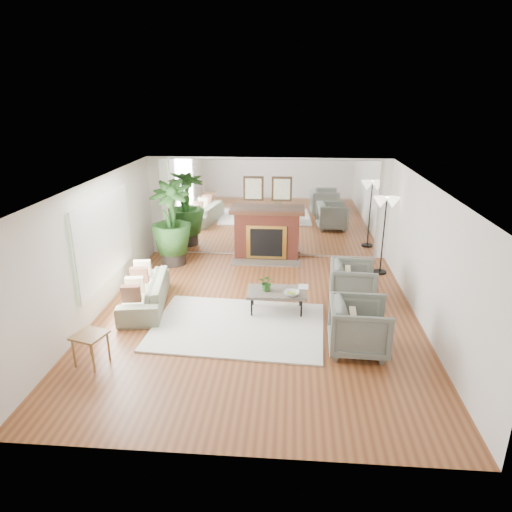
# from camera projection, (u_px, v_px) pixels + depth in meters

# --- Properties ---
(ground) EXTENTS (7.00, 7.00, 0.00)m
(ground) POSITION_uv_depth(u_px,v_px,m) (257.00, 317.00, 8.57)
(ground) COLOR brown
(ground) RESTS_ON ground
(wall_left) EXTENTS (0.02, 7.00, 2.50)m
(wall_left) POSITION_uv_depth(u_px,v_px,m) (95.00, 250.00, 8.37)
(wall_left) COLOR silver
(wall_left) RESTS_ON ground
(wall_right) EXTENTS (0.02, 7.00, 2.50)m
(wall_right) POSITION_uv_depth(u_px,v_px,m) (428.00, 259.00, 7.92)
(wall_right) COLOR silver
(wall_right) RESTS_ON ground
(wall_back) EXTENTS (6.00, 0.02, 2.50)m
(wall_back) POSITION_uv_depth(u_px,v_px,m) (268.00, 208.00, 11.42)
(wall_back) COLOR silver
(wall_back) RESTS_ON ground
(mirror_panel) EXTENTS (5.40, 0.04, 2.40)m
(mirror_panel) POSITION_uv_depth(u_px,v_px,m) (268.00, 208.00, 11.40)
(mirror_panel) COLOR silver
(mirror_panel) RESTS_ON wall_back
(window_panel) EXTENTS (0.04, 2.40, 1.50)m
(window_panel) POSITION_uv_depth(u_px,v_px,m) (104.00, 238.00, 8.71)
(window_panel) COLOR #B2E09E
(window_panel) RESTS_ON wall_left
(fireplace) EXTENTS (1.85, 0.83, 2.05)m
(fireplace) POSITION_uv_depth(u_px,v_px,m) (267.00, 233.00, 11.40)
(fireplace) COLOR maroon
(fireplace) RESTS_ON ground
(area_rug) EXTENTS (3.15, 2.34, 0.03)m
(area_rug) POSITION_uv_depth(u_px,v_px,m) (238.00, 326.00, 8.19)
(area_rug) COLOR beige
(area_rug) RESTS_ON ground
(coffee_table) EXTENTS (1.13, 0.69, 0.44)m
(coffee_table) POSITION_uv_depth(u_px,v_px,m) (277.00, 293.00, 8.62)
(coffee_table) COLOR #6A5F53
(coffee_table) RESTS_ON ground
(sofa) EXTENTS (1.05, 2.05, 0.57)m
(sofa) POSITION_uv_depth(u_px,v_px,m) (145.00, 293.00, 8.92)
(sofa) COLOR gray
(sofa) RESTS_ON ground
(armchair_back) EXTENTS (0.96, 0.93, 0.82)m
(armchair_back) POSITION_uv_depth(u_px,v_px,m) (353.00, 282.00, 9.08)
(armchair_back) COLOR slate
(armchair_back) RESTS_ON ground
(armchair_front) EXTENTS (0.98, 0.96, 0.86)m
(armchair_front) POSITION_uv_depth(u_px,v_px,m) (359.00, 327.00, 7.31)
(armchair_front) COLOR slate
(armchair_front) RESTS_ON ground
(side_table) EXTENTS (0.56, 0.56, 0.51)m
(side_table) POSITION_uv_depth(u_px,v_px,m) (90.00, 339.00, 6.95)
(side_table) COLOR olive
(side_table) RESTS_ON ground
(potted_ficus) EXTENTS (1.04, 1.04, 2.05)m
(potted_ficus) POSITION_uv_depth(u_px,v_px,m) (171.00, 221.00, 10.87)
(potted_ficus) COLOR black
(potted_ficus) RESTS_ON ground
(floor_lamp) EXTENTS (0.59, 0.33, 1.80)m
(floor_lamp) POSITION_uv_depth(u_px,v_px,m) (386.00, 209.00, 10.15)
(floor_lamp) COLOR black
(floor_lamp) RESTS_ON ground
(tabletop_plant) EXTENTS (0.33, 0.30, 0.33)m
(tabletop_plant) POSITION_uv_depth(u_px,v_px,m) (267.00, 283.00, 8.57)
(tabletop_plant) COLOR #316826
(tabletop_plant) RESTS_ON coffee_table
(fruit_bowl) EXTENTS (0.32, 0.32, 0.07)m
(fruit_bowl) POSITION_uv_depth(u_px,v_px,m) (291.00, 293.00, 8.42)
(fruit_bowl) COLOR olive
(fruit_bowl) RESTS_ON coffee_table
(book) EXTENTS (0.21, 0.27, 0.02)m
(book) POSITION_uv_depth(u_px,v_px,m) (298.00, 287.00, 8.77)
(book) COLOR olive
(book) RESTS_ON coffee_table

